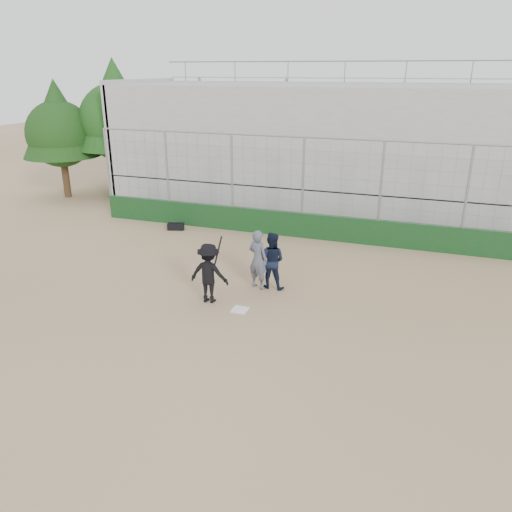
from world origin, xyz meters
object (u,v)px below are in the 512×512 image
(catcher_crouched, at_px, (271,270))
(umpire, at_px, (258,262))
(equipment_bag, at_px, (176,226))
(batter_at_plate, at_px, (209,273))

(catcher_crouched, relative_size, umpire, 0.72)
(umpire, xyz_separation_m, equipment_bag, (-5.26, 4.50, -0.70))
(catcher_crouched, xyz_separation_m, equipment_bag, (-5.65, 4.39, -0.46))
(umpire, bearing_deg, batter_at_plate, 73.64)
(umpire, distance_m, equipment_bag, 6.96)
(catcher_crouched, bearing_deg, batter_at_plate, -133.26)
(batter_at_plate, distance_m, catcher_crouched, 2.09)
(catcher_crouched, height_order, umpire, umpire)
(umpire, bearing_deg, equipment_bag, -20.70)
(catcher_crouched, relative_size, equipment_bag, 1.64)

